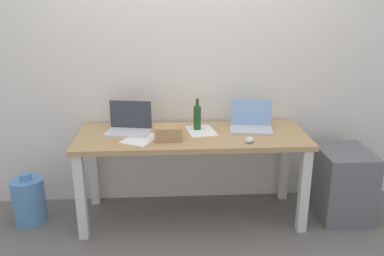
{
  "coord_description": "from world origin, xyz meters",
  "views": [
    {
      "loc": [
        -0.18,
        -3.01,
        1.75
      ],
      "look_at": [
        0.0,
        0.0,
        0.77
      ],
      "focal_mm": 38.08,
      "sensor_mm": 36.0,
      "label": 1
    }
  ],
  "objects_px": {
    "desk": "(192,146)",
    "laptop_left": "(129,126)",
    "cardboard_box": "(168,133)",
    "water_cooler_jug": "(29,200)",
    "filing_cabinet": "(342,183)",
    "laptop_right": "(251,123)",
    "computer_mouse": "(250,140)",
    "beer_bottle": "(197,117)"
  },
  "relations": [
    {
      "from": "desk",
      "to": "laptop_left",
      "type": "relative_size",
      "value": 4.88
    },
    {
      "from": "cardboard_box",
      "to": "water_cooler_jug",
      "type": "bearing_deg",
      "value": 174.93
    },
    {
      "from": "laptop_left",
      "to": "filing_cabinet",
      "type": "relative_size",
      "value": 0.64
    },
    {
      "from": "laptop_right",
      "to": "cardboard_box",
      "type": "xyz_separation_m",
      "value": [
        -0.67,
        -0.2,
        0.0
      ]
    },
    {
      "from": "desk",
      "to": "computer_mouse",
      "type": "xyz_separation_m",
      "value": [
        0.42,
        -0.2,
        0.12
      ]
    },
    {
      "from": "laptop_right",
      "to": "water_cooler_jug",
      "type": "xyz_separation_m",
      "value": [
        -1.8,
        -0.1,
        -0.58
      ]
    },
    {
      "from": "laptop_right",
      "to": "filing_cabinet",
      "type": "bearing_deg",
      "value": -10.34
    },
    {
      "from": "laptop_right",
      "to": "computer_mouse",
      "type": "distance_m",
      "value": 0.3
    },
    {
      "from": "computer_mouse",
      "to": "laptop_left",
      "type": "bearing_deg",
      "value": -173.17
    },
    {
      "from": "desk",
      "to": "cardboard_box",
      "type": "xyz_separation_m",
      "value": [
        -0.19,
        -0.11,
        0.15
      ]
    },
    {
      "from": "beer_bottle",
      "to": "cardboard_box",
      "type": "height_order",
      "value": "beer_bottle"
    },
    {
      "from": "laptop_left",
      "to": "cardboard_box",
      "type": "bearing_deg",
      "value": -31.07
    },
    {
      "from": "desk",
      "to": "water_cooler_jug",
      "type": "xyz_separation_m",
      "value": [
        -1.31,
        -0.01,
        -0.43
      ]
    },
    {
      "from": "laptop_left",
      "to": "beer_bottle",
      "type": "relative_size",
      "value": 1.38
    },
    {
      "from": "laptop_left",
      "to": "laptop_right",
      "type": "bearing_deg",
      "value": 0.97
    },
    {
      "from": "computer_mouse",
      "to": "water_cooler_jug",
      "type": "bearing_deg",
      "value": -162.54
    },
    {
      "from": "water_cooler_jug",
      "to": "laptop_right",
      "type": "bearing_deg",
      "value": 3.28
    },
    {
      "from": "desk",
      "to": "computer_mouse",
      "type": "height_order",
      "value": "computer_mouse"
    },
    {
      "from": "laptop_left",
      "to": "water_cooler_jug",
      "type": "relative_size",
      "value": 0.87
    },
    {
      "from": "laptop_left",
      "to": "water_cooler_jug",
      "type": "bearing_deg",
      "value": -173.97
    },
    {
      "from": "desk",
      "to": "water_cooler_jug",
      "type": "relative_size",
      "value": 4.23
    },
    {
      "from": "cardboard_box",
      "to": "beer_bottle",
      "type": "bearing_deg",
      "value": 44.39
    },
    {
      "from": "beer_bottle",
      "to": "filing_cabinet",
      "type": "distance_m",
      "value": 1.31
    },
    {
      "from": "cardboard_box",
      "to": "computer_mouse",
      "type": "bearing_deg",
      "value": -8.58
    },
    {
      "from": "cardboard_box",
      "to": "laptop_right",
      "type": "bearing_deg",
      "value": 16.9
    },
    {
      "from": "water_cooler_jug",
      "to": "filing_cabinet",
      "type": "xyz_separation_m",
      "value": [
        2.55,
        -0.03,
        0.1
      ]
    },
    {
      "from": "desk",
      "to": "laptop_left",
      "type": "distance_m",
      "value": 0.52
    },
    {
      "from": "laptop_left",
      "to": "computer_mouse",
      "type": "distance_m",
      "value": 0.95
    },
    {
      "from": "laptop_right",
      "to": "beer_bottle",
      "type": "bearing_deg",
      "value": 176.55
    },
    {
      "from": "laptop_right",
      "to": "cardboard_box",
      "type": "distance_m",
      "value": 0.7
    },
    {
      "from": "computer_mouse",
      "to": "filing_cabinet",
      "type": "height_order",
      "value": "computer_mouse"
    },
    {
      "from": "filing_cabinet",
      "to": "water_cooler_jug",
      "type": "bearing_deg",
      "value": 179.23
    },
    {
      "from": "beer_bottle",
      "to": "filing_cabinet",
      "type": "bearing_deg",
      "value": -7.84
    },
    {
      "from": "beer_bottle",
      "to": "desk",
      "type": "bearing_deg",
      "value": -112.99
    },
    {
      "from": "beer_bottle",
      "to": "cardboard_box",
      "type": "xyz_separation_m",
      "value": [
        -0.23,
        -0.23,
        -0.05
      ]
    },
    {
      "from": "laptop_left",
      "to": "computer_mouse",
      "type": "height_order",
      "value": "laptop_left"
    },
    {
      "from": "water_cooler_jug",
      "to": "beer_bottle",
      "type": "bearing_deg",
      "value": 5.42
    },
    {
      "from": "desk",
      "to": "laptop_left",
      "type": "bearing_deg",
      "value": 171.66
    },
    {
      "from": "laptop_right",
      "to": "beer_bottle",
      "type": "xyz_separation_m",
      "value": [
        -0.43,
        0.03,
        0.05
      ]
    },
    {
      "from": "laptop_left",
      "to": "laptop_right",
      "type": "distance_m",
      "value": 0.98
    },
    {
      "from": "desk",
      "to": "filing_cabinet",
      "type": "xyz_separation_m",
      "value": [
        1.23,
        -0.05,
        -0.34
      ]
    },
    {
      "from": "laptop_right",
      "to": "filing_cabinet",
      "type": "relative_size",
      "value": 0.64
    }
  ]
}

